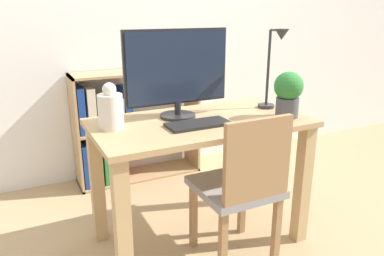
# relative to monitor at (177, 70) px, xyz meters

# --- Properties ---
(ground_plane) EXTENTS (10.00, 10.00, 0.00)m
(ground_plane) POSITION_rel_monitor_xyz_m (0.08, -0.11, -0.99)
(ground_plane) COLOR tan
(wall_back) EXTENTS (8.00, 0.05, 2.60)m
(wall_back) POSITION_rel_monitor_xyz_m (0.08, 1.07, 0.31)
(wall_back) COLOR white
(wall_back) RESTS_ON ground_plane
(desk) EXTENTS (1.15, 0.63, 0.73)m
(desk) POSITION_rel_monitor_xyz_m (0.08, -0.11, -0.42)
(desk) COLOR tan
(desk) RESTS_ON ground_plane
(monitor) EXTENTS (0.59, 0.20, 0.47)m
(monitor) POSITION_rel_monitor_xyz_m (0.00, 0.00, 0.00)
(monitor) COLOR #232326
(monitor) RESTS_ON desk
(keyboard) EXTENTS (0.33, 0.15, 0.02)m
(keyboard) POSITION_rel_monitor_xyz_m (0.03, -0.20, -0.25)
(keyboard) COLOR black
(keyboard) RESTS_ON desk
(vase) EXTENTS (0.12, 0.12, 0.23)m
(vase) POSITION_rel_monitor_xyz_m (-0.38, -0.05, -0.16)
(vase) COLOR silver
(vase) RESTS_ON desk
(desk_lamp) EXTENTS (0.10, 0.19, 0.47)m
(desk_lamp) POSITION_rel_monitor_xyz_m (0.57, -0.10, 0.03)
(desk_lamp) COLOR #2D2D33
(desk_lamp) RESTS_ON desk
(potted_plant) EXTENTS (0.16, 0.16, 0.25)m
(potted_plant) POSITION_rel_monitor_xyz_m (0.54, -0.26, -0.12)
(potted_plant) COLOR #4C4C51
(potted_plant) RESTS_ON desk
(chair) EXTENTS (0.40, 0.40, 0.83)m
(chair) POSITION_rel_monitor_xyz_m (0.18, -0.38, -0.54)
(chair) COLOR gray
(chair) RESTS_ON ground_plane
(bookshelf) EXTENTS (0.97, 0.28, 0.86)m
(bookshelf) POSITION_rel_monitor_xyz_m (-0.14, 0.89, -0.59)
(bookshelf) COLOR tan
(bookshelf) RESTS_ON ground_plane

